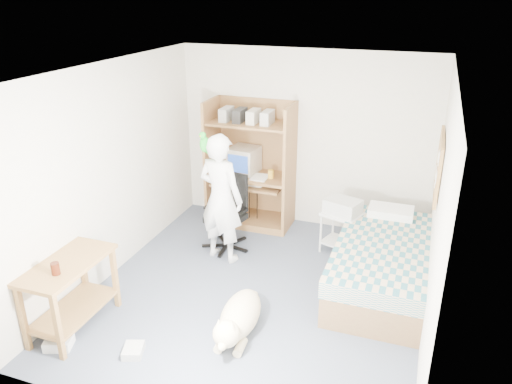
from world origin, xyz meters
The scene contains 21 objects.
floor centered at (0.00, 0.00, 0.00)m, with size 4.00×4.00×0.00m, color #414858.
wall_back centered at (0.00, 2.00, 1.25)m, with size 3.60×0.02×2.50m, color beige.
wall_right centered at (1.80, 0.00, 1.25)m, with size 0.02×4.00×2.50m, color beige.
wall_left centered at (-1.80, 0.00, 1.25)m, with size 0.02×4.00×2.50m, color beige.
ceiling centered at (0.00, 0.00, 2.50)m, with size 3.60×4.00×0.02m, color white.
computer_hutch centered at (-0.70, 1.74, 0.82)m, with size 1.20×0.63×1.80m.
bed centered at (1.30, 0.62, 0.29)m, with size 1.02×2.02×0.66m.
side_desk centered at (-1.55, -1.20, 0.49)m, with size 0.50×1.00×0.75m.
corkboard centered at (1.77, 0.90, 1.45)m, with size 0.04×0.94×0.66m.
office_chair centered at (-0.73, 0.91, 0.35)m, with size 0.56×0.56×0.99m.
person centered at (-0.69, 0.61, 0.83)m, with size 0.60×0.40×1.65m, color white.
parrot centered at (-0.89, 0.62, 1.51)m, with size 0.12×0.21×0.33m.
dog centered at (0.07, -0.74, 0.19)m, with size 0.41×1.15×0.43m.
printer_cart centered at (0.72, 1.25, 0.38)m, with size 0.57×0.51×0.57m.
printer centered at (0.72, 1.25, 0.66)m, with size 0.42×0.32×0.18m, color #ADAEA9.
crt_monitor centered at (-0.81, 1.75, 0.95)m, with size 0.42×0.44×0.36m.
keyboard centered at (-0.69, 1.58, 0.67)m, with size 0.45×0.16×0.03m, color beige.
pencil_cup centered at (-0.38, 1.65, 0.82)m, with size 0.08×0.08×0.12m, color gold.
drink_glass centered at (-1.50, -1.40, 0.81)m, with size 0.08×0.08×0.12m, color #3B1509.
floor_box_a centered at (-1.50, -1.53, 0.05)m, with size 0.25×0.20×0.10m, color silver.
floor_box_b centered at (-0.76, -1.37, 0.04)m, with size 0.18×0.22×0.08m, color #AAAAA5.
Camera 1 is at (1.60, -4.56, 3.24)m, focal length 35.00 mm.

